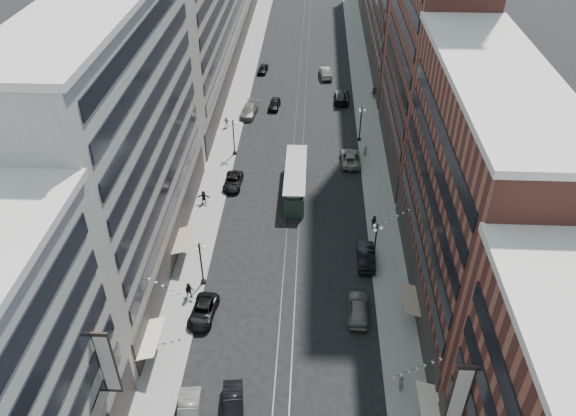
% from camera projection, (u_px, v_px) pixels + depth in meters
% --- Properties ---
extents(ground, '(220.00, 220.00, 0.00)m').
position_uv_depth(ground, '(299.00, 139.00, 85.71)').
color(ground, black).
rests_on(ground, ground).
extents(sidewalk_west, '(4.00, 180.00, 0.15)m').
position_uv_depth(sidewalk_west, '(235.00, 108.00, 94.14)').
color(sidewalk_west, gray).
rests_on(sidewalk_west, ground).
extents(sidewalk_east, '(4.00, 180.00, 0.15)m').
position_uv_depth(sidewalk_east, '(367.00, 111.00, 93.30)').
color(sidewalk_east, gray).
rests_on(sidewalk_east, ground).
extents(rail_west, '(0.12, 180.00, 0.02)m').
position_uv_depth(rail_west, '(296.00, 110.00, 93.79)').
color(rail_west, '#2D2D33').
rests_on(rail_west, ground).
extents(rail_east, '(0.12, 180.00, 0.02)m').
position_uv_depth(rail_east, '(305.00, 110.00, 93.73)').
color(rail_east, '#2D2D33').
rests_on(rail_east, ground).
extents(building_west_mid, '(8.00, 36.00, 28.00)m').
position_uv_depth(building_west_mid, '(123.00, 145.00, 56.33)').
color(building_west_mid, '#9E998C').
rests_on(building_west_mid, ground).
extents(building_east_mid, '(8.00, 30.00, 24.00)m').
position_uv_depth(building_east_mid, '(471.00, 199.00, 52.18)').
color(building_east_mid, brown).
rests_on(building_east_mid, ground).
extents(building_east_tower, '(8.00, 26.00, 42.00)m').
position_uv_depth(building_east_tower, '(437.00, 10.00, 69.43)').
color(building_east_tower, brown).
rests_on(building_east_tower, ground).
extents(lamppost_sw_far, '(1.03, 1.14, 5.52)m').
position_uv_depth(lamppost_sw_far, '(201.00, 262.00, 58.44)').
color(lamppost_sw_far, black).
rests_on(lamppost_sw_far, sidewalk_west).
extents(lamppost_sw_mid, '(1.03, 1.14, 5.52)m').
position_uv_depth(lamppost_sw_mid, '(234.00, 136.00, 80.20)').
color(lamppost_sw_mid, black).
rests_on(lamppost_sw_mid, sidewalk_west).
extents(lamppost_se_far, '(1.03, 1.14, 5.52)m').
position_uv_depth(lamppost_se_far, '(375.00, 243.00, 60.96)').
color(lamppost_se_far, black).
rests_on(lamppost_se_far, sidewalk_east).
extents(lamppost_se_mid, '(1.03, 1.14, 5.52)m').
position_uv_depth(lamppost_se_mid, '(361.00, 123.00, 83.53)').
color(lamppost_se_mid, black).
rests_on(lamppost_se_mid, sidewalk_east).
extents(streetcar, '(2.73, 12.35, 3.42)m').
position_uv_depth(streetcar, '(295.00, 181.00, 73.62)').
color(streetcar, '#233729').
rests_on(streetcar, ground).
extents(car_1, '(2.31, 5.25, 1.68)m').
position_uv_depth(car_1, '(189.00, 415.00, 46.51)').
color(car_1, slate).
rests_on(car_1, ground).
extents(car_2, '(2.82, 5.28, 1.41)m').
position_uv_depth(car_2, '(203.00, 311.00, 56.05)').
color(car_2, black).
rests_on(car_2, ground).
extents(car_4, '(2.33, 5.26, 1.76)m').
position_uv_depth(car_4, '(358.00, 309.00, 56.12)').
color(car_4, '#67645B').
rests_on(car_4, ground).
extents(car_5, '(2.36, 5.05, 1.60)m').
position_uv_depth(car_5, '(233.00, 406.00, 47.25)').
color(car_5, black).
rests_on(car_5, ground).
extents(pedestrian_2, '(1.01, 0.66, 1.93)m').
position_uv_depth(pedestrian_2, '(189.00, 291.00, 57.80)').
color(pedestrian_2, black).
rests_on(pedestrian_2, sidewalk_west).
extents(pedestrian_4, '(0.69, 1.10, 1.74)m').
position_uv_depth(pedestrian_4, '(401.00, 383.00, 48.82)').
color(pedestrian_4, '#B4A795').
rests_on(pedestrian_4, sidewalk_east).
extents(car_7, '(2.43, 4.99, 1.37)m').
position_uv_depth(car_7, '(233.00, 182.00, 75.06)').
color(car_7, black).
rests_on(car_7, ground).
extents(car_8, '(2.96, 5.92, 1.65)m').
position_uv_depth(car_8, '(249.00, 111.00, 91.79)').
color(car_8, '#65625A').
rests_on(car_8, ground).
extents(car_9, '(2.06, 4.19, 1.38)m').
position_uv_depth(car_9, '(263.00, 69.00, 106.27)').
color(car_9, black).
rests_on(car_9, ground).
extents(car_10, '(1.94, 5.36, 1.76)m').
position_uv_depth(car_10, '(366.00, 256.00, 62.57)').
color(car_10, black).
rests_on(car_10, ground).
extents(car_11, '(2.67, 5.79, 1.61)m').
position_uv_depth(car_11, '(350.00, 158.00, 79.75)').
color(car_11, gray).
rests_on(car_11, ground).
extents(car_12, '(2.63, 6.09, 1.75)m').
position_uv_depth(car_12, '(341.00, 96.00, 96.04)').
color(car_12, black).
rests_on(car_12, ground).
extents(car_13, '(2.15, 4.46, 1.47)m').
position_uv_depth(car_13, '(274.00, 104.00, 93.93)').
color(car_13, black).
rests_on(car_13, ground).
extents(car_14, '(2.54, 5.60, 1.78)m').
position_uv_depth(car_14, '(326.00, 72.00, 104.38)').
color(car_14, slate).
rests_on(car_14, ground).
extents(pedestrian_5, '(1.65, 0.52, 1.76)m').
position_uv_depth(pedestrian_5, '(204.00, 197.00, 71.54)').
color(pedestrian_5, black).
rests_on(pedestrian_5, sidewalk_west).
extents(pedestrian_6, '(1.09, 0.56, 1.79)m').
position_uv_depth(pedestrian_6, '(227.00, 122.00, 88.09)').
color(pedestrian_6, '#B3AC94').
rests_on(pedestrian_6, sidewalk_west).
extents(pedestrian_7, '(0.94, 0.91, 1.74)m').
position_uv_depth(pedestrian_7, '(374.00, 222.00, 67.37)').
color(pedestrian_7, black).
rests_on(pedestrian_7, sidewalk_east).
extents(pedestrian_8, '(0.81, 0.69, 1.89)m').
position_uv_depth(pedestrian_8, '(365.00, 151.00, 80.81)').
color(pedestrian_8, gray).
rests_on(pedestrian_8, sidewalk_east).
extents(pedestrian_9, '(1.22, 0.51, 1.88)m').
position_uv_depth(pedestrian_9, '(374.00, 93.00, 96.67)').
color(pedestrian_9, black).
rests_on(pedestrian_9, sidewalk_east).
extents(car_extra_0, '(2.00, 5.19, 1.69)m').
position_uv_depth(car_extra_0, '(341.00, 97.00, 95.91)').
color(car_extra_0, slate).
rests_on(car_extra_0, ground).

